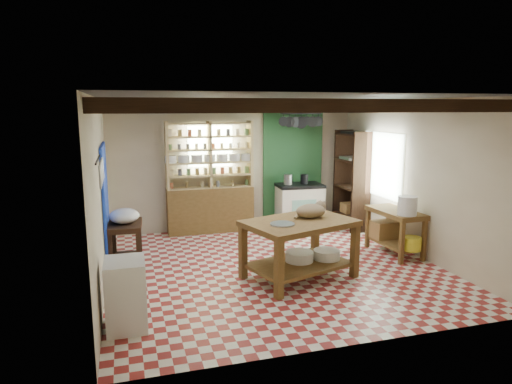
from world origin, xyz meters
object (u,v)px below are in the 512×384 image
object	(u,v)px
stove	(299,206)
cat	(311,211)
white_cabinet	(126,294)
work_table	(299,249)
prep_table	(126,246)
right_counter	(395,232)

from	to	relation	value
stove	cat	xyz separation A→B (m)	(-0.85, -2.56, 0.51)
stove	white_cabinet	xyz separation A→B (m)	(-3.51, -3.57, -0.06)
work_table	prep_table	world-z (taller)	work_table
work_table	right_counter	size ratio (longest dim) A/B	1.43
stove	cat	distance (m)	2.74
right_counter	work_table	bearing A→B (deg)	-166.86
cat	work_table	bearing A→B (deg)	-178.69
white_cabinet	right_counter	distance (m)	4.64
work_table	stove	world-z (taller)	stove
stove	white_cabinet	distance (m)	5.00
prep_table	cat	xyz separation A→B (m)	(2.64, -0.97, 0.60)
white_cabinet	cat	bearing A→B (deg)	21.72
stove	right_counter	bearing A→B (deg)	-64.00
work_table	right_counter	xyz separation A→B (m)	(1.96, 0.58, -0.05)
white_cabinet	cat	xyz separation A→B (m)	(2.66, 1.01, 0.57)
prep_table	cat	size ratio (longest dim) A/B	1.63
stove	right_counter	distance (m)	2.29
white_cabinet	right_counter	size ratio (longest dim) A/B	0.75
white_cabinet	work_table	bearing A→B (deg)	20.93
stove	prep_table	distance (m)	3.83
work_table	cat	world-z (taller)	cat
right_counter	white_cabinet	bearing A→B (deg)	-164.84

